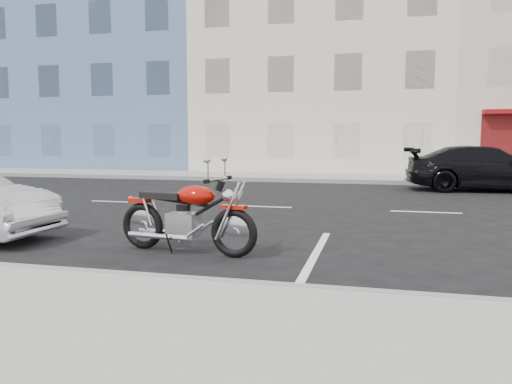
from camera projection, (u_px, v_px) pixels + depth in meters
ground at (340, 209)px, 12.20m from camera, size 120.00×120.00×0.00m
sidewalk_far at (239, 176)px, 21.78m from camera, size 80.00×3.40×0.15m
curb_far at (228, 179)px, 20.14m from camera, size 80.00×0.12×0.16m
bldg_blue at (131, 60)px, 30.55m from camera, size 12.00×12.00×13.00m
bldg_cream at (328, 66)px, 27.79m from camera, size 12.00×12.00×11.50m
motorcycle at (236, 222)px, 7.23m from camera, size 2.31×0.79×1.16m
car_far at (486, 168)px, 16.39m from camera, size 5.22×2.40×1.48m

